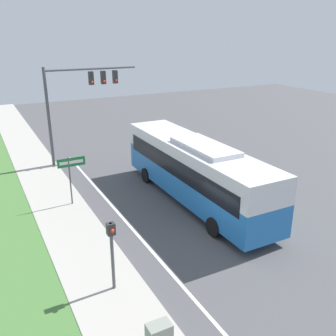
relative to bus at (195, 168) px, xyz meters
name	(u,v)px	position (x,y,z in m)	size (l,w,h in m)	color
ground_plane	(227,237)	(-0.72, -4.14, -1.95)	(80.00, 80.00, 0.00)	#4C4C4F
sidewalk	(98,274)	(-6.92, -4.14, -1.89)	(2.80, 80.00, 0.12)	#ADA89E
grass_verge	(10,300)	(-10.12, -4.14, -1.90)	(3.60, 80.00, 0.10)	#477538
lane_divider_near	(158,258)	(-4.32, -4.14, -1.95)	(0.14, 30.00, 0.01)	silver
bus	(195,168)	(0.00, 0.00, 0.00)	(2.72, 12.07, 3.54)	#236BB7
signal_gantry	(79,93)	(-3.60, 9.44, 3.04)	(6.46, 0.41, 6.80)	#4C4C51
pedestrian_signal	(112,245)	(-6.66, -5.29, -0.04)	(0.28, 0.34, 2.78)	#4C4C51
street_sign	(71,171)	(-6.13, 2.56, 0.05)	(1.47, 0.08, 2.77)	#4C4C51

